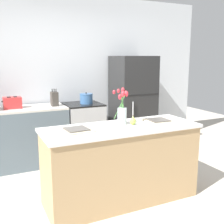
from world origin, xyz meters
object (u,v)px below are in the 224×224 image
object	(u,v)px
refrigerator	(133,104)
cooking_pot	(86,99)
stove_range	(83,130)
knife_block	(54,99)
plate_setting_left	(77,130)
flower_vase	(122,111)
toaster	(12,103)
plate_setting_right	(158,120)
pear_figurine	(133,121)

from	to	relation	value
refrigerator	cooking_pot	world-z (taller)	refrigerator
stove_range	knife_block	bearing A→B (deg)	-176.17
refrigerator	plate_setting_left	world-z (taller)	refrigerator
knife_block	cooking_pot	bearing A→B (deg)	0.39
flower_vase	toaster	xyz separation A→B (m)	(-1.05, 1.55, -0.06)
cooking_pot	knife_block	world-z (taller)	knife_block
stove_range	knife_block	size ratio (longest dim) A/B	3.39
plate_setting_right	refrigerator	bearing A→B (deg)	71.38
plate_setting_left	toaster	distance (m)	1.67
refrigerator	plate_setting_left	size ratio (longest dim) A/B	5.02
refrigerator	pear_figurine	xyz separation A→B (m)	(-0.90, -1.59, 0.10)
stove_range	knife_block	xyz separation A→B (m)	(-0.48, -0.03, 0.57)
stove_range	knife_block	world-z (taller)	knife_block
plate_setting_left	cooking_pot	bearing A→B (deg)	66.35
plate_setting_left	plate_setting_right	size ratio (longest dim) A/B	1.00
refrigerator	toaster	world-z (taller)	refrigerator
refrigerator	cooking_pot	xyz separation A→B (m)	(-0.90, -0.03, 0.15)
refrigerator	stove_range	bearing A→B (deg)	-179.96
refrigerator	toaster	size ratio (longest dim) A/B	6.03
stove_range	plate_setting_left	xyz separation A→B (m)	(-0.62, -1.57, 0.45)
cooking_pot	flower_vase	bearing A→B (deg)	-94.03
plate_setting_left	knife_block	distance (m)	1.55
flower_vase	pear_figurine	size ratio (longest dim) A/B	3.66
knife_block	stove_range	bearing A→B (deg)	3.83
stove_range	flower_vase	bearing A→B (deg)	-91.96
plate_setting_right	toaster	xyz separation A→B (m)	(-1.52, 1.59, 0.09)
flower_vase	pear_figurine	world-z (taller)	flower_vase
refrigerator	plate_setting_right	world-z (taller)	refrigerator
flower_vase	stove_range	bearing A→B (deg)	88.04
refrigerator	knife_block	bearing A→B (deg)	-178.69
flower_vase	plate_setting_right	size ratio (longest dim) A/B	1.25
plate_setting_right	cooking_pot	xyz separation A→B (m)	(-0.37, 1.54, 0.09)
toaster	plate_setting_left	bearing A→B (deg)	-73.35
flower_vase	knife_block	distance (m)	1.55
refrigerator	knife_block	distance (m)	1.44
refrigerator	knife_block	world-z (taller)	refrigerator
plate_setting_right	toaster	world-z (taller)	toaster
plate_setting_left	plate_setting_right	xyz separation A→B (m)	(1.04, 0.00, 0.00)
pear_figurine	plate_setting_left	xyz separation A→B (m)	(-0.68, 0.02, -0.04)
pear_figurine	toaster	xyz separation A→B (m)	(-1.15, 1.62, 0.06)
pear_figurine	cooking_pot	size ratio (longest dim) A/B	0.54
cooking_pot	stove_range	bearing A→B (deg)	152.09
flower_vase	toaster	distance (m)	1.87
plate_setting_right	knife_block	xyz separation A→B (m)	(-0.90, 1.54, 0.12)
pear_figurine	flower_vase	bearing A→B (deg)	146.50
flower_vase	pear_figurine	distance (m)	0.17
stove_range	pear_figurine	xyz separation A→B (m)	(0.05, -1.59, 0.49)
refrigerator	flower_vase	world-z (taller)	refrigerator
refrigerator	flower_vase	distance (m)	1.83
cooking_pot	knife_block	distance (m)	0.53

